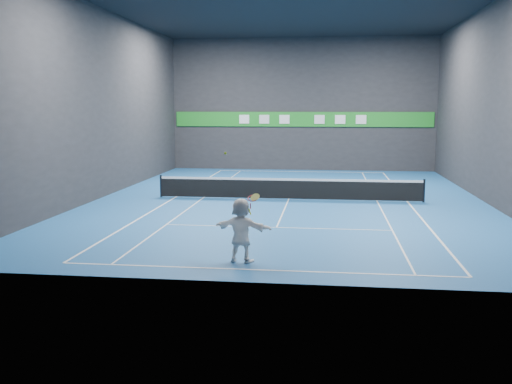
# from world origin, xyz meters

# --- Properties ---
(ground) EXTENTS (26.00, 26.00, 0.00)m
(ground) POSITION_xyz_m (0.00, 0.00, 0.00)
(ground) COLOR #1B5799
(ground) RESTS_ON ground
(ceiling) EXTENTS (26.00, 26.00, 0.00)m
(ceiling) POSITION_xyz_m (0.00, 0.00, 9.00)
(ceiling) COLOR black
(ceiling) RESTS_ON ground
(wall_back) EXTENTS (18.00, 0.10, 9.00)m
(wall_back) POSITION_xyz_m (0.00, 13.00, 4.50)
(wall_back) COLOR #27272A
(wall_back) RESTS_ON ground
(wall_front) EXTENTS (18.00, 0.10, 9.00)m
(wall_front) POSITION_xyz_m (0.00, -13.00, 4.50)
(wall_front) COLOR #27272A
(wall_front) RESTS_ON ground
(wall_left) EXTENTS (0.10, 26.00, 9.00)m
(wall_left) POSITION_xyz_m (-9.00, 0.00, 4.50)
(wall_left) COLOR #27272A
(wall_left) RESTS_ON ground
(wall_right) EXTENTS (0.10, 26.00, 9.00)m
(wall_right) POSITION_xyz_m (9.00, 0.00, 4.50)
(wall_right) COLOR #27272A
(wall_right) RESTS_ON ground
(baseline_near) EXTENTS (10.98, 0.08, 0.01)m
(baseline_near) POSITION_xyz_m (0.00, -11.89, 0.00)
(baseline_near) COLOR white
(baseline_near) RESTS_ON ground
(baseline_far) EXTENTS (10.98, 0.08, 0.01)m
(baseline_far) POSITION_xyz_m (0.00, 11.89, 0.00)
(baseline_far) COLOR white
(baseline_far) RESTS_ON ground
(sideline_doubles_left) EXTENTS (0.08, 23.78, 0.01)m
(sideline_doubles_left) POSITION_xyz_m (-5.49, 0.00, 0.00)
(sideline_doubles_left) COLOR white
(sideline_doubles_left) RESTS_ON ground
(sideline_doubles_right) EXTENTS (0.08, 23.78, 0.01)m
(sideline_doubles_right) POSITION_xyz_m (5.49, 0.00, 0.00)
(sideline_doubles_right) COLOR white
(sideline_doubles_right) RESTS_ON ground
(sideline_singles_left) EXTENTS (0.06, 23.78, 0.01)m
(sideline_singles_left) POSITION_xyz_m (-4.11, 0.00, 0.00)
(sideline_singles_left) COLOR white
(sideline_singles_left) RESTS_ON ground
(sideline_singles_right) EXTENTS (0.06, 23.78, 0.01)m
(sideline_singles_right) POSITION_xyz_m (4.11, 0.00, 0.00)
(sideline_singles_right) COLOR white
(sideline_singles_right) RESTS_ON ground
(service_line_near) EXTENTS (8.23, 0.06, 0.01)m
(service_line_near) POSITION_xyz_m (0.00, -6.40, 0.00)
(service_line_near) COLOR white
(service_line_near) RESTS_ON ground
(service_line_far) EXTENTS (8.23, 0.06, 0.01)m
(service_line_far) POSITION_xyz_m (0.00, 6.40, 0.00)
(service_line_far) COLOR white
(service_line_far) RESTS_ON ground
(center_service_line) EXTENTS (0.06, 12.80, 0.01)m
(center_service_line) POSITION_xyz_m (0.00, 0.00, 0.00)
(center_service_line) COLOR white
(center_service_line) RESTS_ON ground
(player) EXTENTS (1.76, 0.93, 1.82)m
(player) POSITION_xyz_m (-0.57, -11.13, 0.91)
(player) COLOR white
(player) RESTS_ON ground
(tennis_ball) EXTENTS (0.07, 0.07, 0.07)m
(tennis_ball) POSITION_xyz_m (-1.02, -11.05, 3.05)
(tennis_ball) COLOR #A7D223
(tennis_ball) RESTS_ON player
(tennis_net) EXTENTS (12.50, 0.10, 1.07)m
(tennis_net) POSITION_xyz_m (0.00, 0.00, 0.54)
(tennis_net) COLOR black
(tennis_net) RESTS_ON ground
(sponsor_banner) EXTENTS (17.64, 0.11, 1.00)m
(sponsor_banner) POSITION_xyz_m (0.00, 12.93, 3.50)
(sponsor_banner) COLOR #1E8A25
(sponsor_banner) RESTS_ON wall_back
(tennis_racket) EXTENTS (0.43, 0.35, 0.65)m
(tennis_racket) POSITION_xyz_m (-0.26, -11.08, 1.76)
(tennis_racket) COLOR red
(tennis_racket) RESTS_ON player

